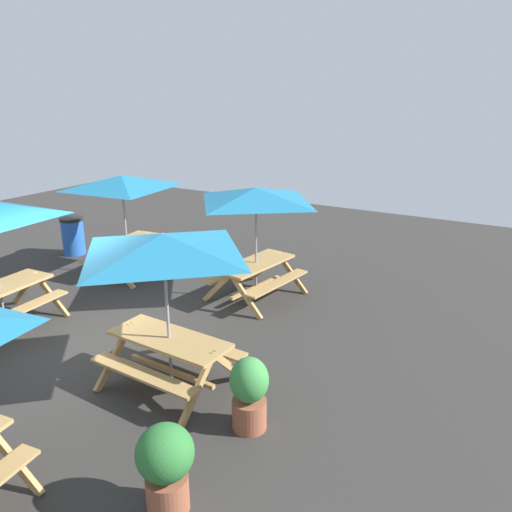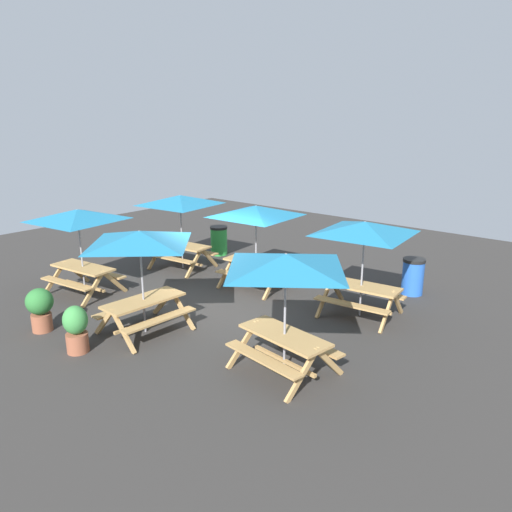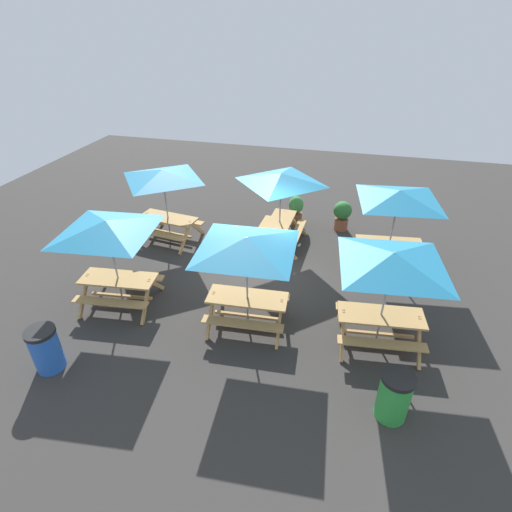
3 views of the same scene
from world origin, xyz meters
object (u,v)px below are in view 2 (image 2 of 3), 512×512
object	(u,v)px
picnic_table_4	(78,221)
potted_plant_1	(40,307)
picnic_table_5	(180,205)
picnic_table_0	(140,245)
trash_bin_green	(219,240)
picnic_table_1	(286,270)
trash_bin_blue	(413,276)
picnic_table_3	(364,235)
potted_plant_0	(76,328)
picnic_table_2	(256,217)

from	to	relation	value
picnic_table_4	potted_plant_1	world-z (taller)	picnic_table_4
picnic_table_5	picnic_table_0	bearing A→B (deg)	121.99
picnic_table_4	picnic_table_0	bearing A→B (deg)	164.42
potted_plant_1	trash_bin_green	bearing A→B (deg)	-79.10
picnic_table_1	picnic_table_4	bearing A→B (deg)	8.61
picnic_table_0	potted_plant_1	xyz separation A→B (m)	(1.81, 1.44, -1.43)
picnic_table_1	trash_bin_blue	world-z (taller)	picnic_table_1
picnic_table_0	picnic_table_5	bearing A→B (deg)	-139.34
picnic_table_0	trash_bin_blue	distance (m)	7.22
picnic_table_4	trash_bin_blue	bearing A→B (deg)	-146.99
picnic_table_1	picnic_table_5	xyz separation A→B (m)	(6.35, -3.19, 0.00)
trash_bin_blue	potted_plant_1	world-z (taller)	potted_plant_1
picnic_table_1	picnic_table_3	world-z (taller)	same
picnic_table_1	trash_bin_blue	xyz separation A→B (m)	(-0.10, -5.57, -1.49)
picnic_table_3	potted_plant_0	xyz separation A→B (m)	(3.46, 5.37, -1.47)
picnic_table_1	picnic_table_3	xyz separation A→B (m)	(0.23, -3.33, 0.00)
potted_plant_0	potted_plant_1	xyz separation A→B (m)	(1.54, -0.05, 0.04)
trash_bin_green	potted_plant_1	world-z (taller)	potted_plant_1
trash_bin_green	potted_plant_1	xyz separation A→B (m)	(-1.36, 7.05, 0.06)
picnic_table_1	picnic_table_3	bearing A→B (deg)	-77.98
picnic_table_3	trash_bin_blue	size ratio (longest dim) A/B	2.87
picnic_table_4	picnic_table_5	xyz separation A→B (m)	(-0.28, -3.25, 0.00)
picnic_table_2	trash_bin_green	distance (m)	3.90
picnic_table_5	potted_plant_1	xyz separation A→B (m)	(-1.13, 5.18, -1.43)
picnic_table_1	trash_bin_blue	size ratio (longest dim) A/B	2.38
picnic_table_1	trash_bin_green	size ratio (longest dim) A/B	2.38
picnic_table_3	picnic_table_5	bearing A→B (deg)	-4.73
picnic_table_1	trash_bin_green	bearing A→B (deg)	-29.50
picnic_table_3	picnic_table_5	size ratio (longest dim) A/B	1.00
trash_bin_blue	potted_plant_0	distance (m)	8.51
picnic_table_0	picnic_table_3	size ratio (longest dim) A/B	0.83
picnic_table_4	potted_plant_1	size ratio (longest dim) A/B	2.85
picnic_table_2	picnic_table_3	world-z (taller)	same
picnic_table_5	potted_plant_1	world-z (taller)	picnic_table_5
picnic_table_0	potted_plant_0	world-z (taller)	picnic_table_0
picnic_table_4	trash_bin_blue	xyz separation A→B (m)	(-6.74, -5.63, -1.49)
picnic_table_1	potted_plant_1	bearing A→B (deg)	28.89
picnic_table_0	trash_bin_green	distance (m)	6.62
trash_bin_green	trash_bin_blue	distance (m)	6.71
picnic_table_1	picnic_table_2	bearing A→B (deg)	-35.65
trash_bin_green	potted_plant_0	world-z (taller)	potted_plant_0
picnic_table_0	potted_plant_0	bearing A→B (deg)	-7.71
trash_bin_blue	picnic_table_4	bearing A→B (deg)	39.92
picnic_table_4	potted_plant_1	distance (m)	2.78
potted_plant_0	potted_plant_1	bearing A→B (deg)	-1.93
picnic_table_5	potted_plant_1	distance (m)	5.49
picnic_table_2	potted_plant_0	world-z (taller)	picnic_table_2
trash_bin_blue	potted_plant_1	bearing A→B (deg)	54.80
picnic_table_1	picnic_table_2	xyz separation A→B (m)	(3.45, -3.29, 0.00)
picnic_table_2	picnic_table_5	bearing A→B (deg)	-1.48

